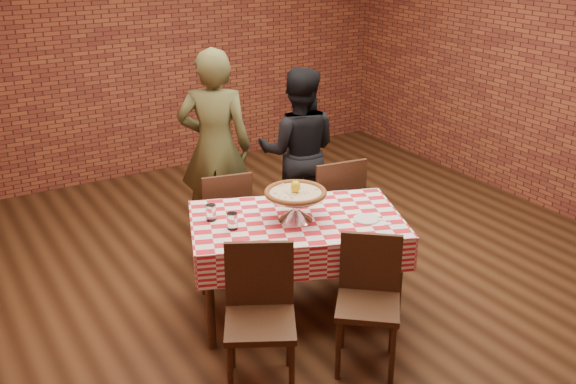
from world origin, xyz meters
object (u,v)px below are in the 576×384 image
object	(u,v)px
water_glass_left	(232,221)
condiment_caddy	(298,193)
water_glass_right	(211,213)
chair_near_right	(368,308)
pizza_stand	(295,207)
table	(296,266)
diner_olive	(215,148)
diner_black	(298,152)
chair_far_left	(223,218)
chair_near_left	(260,323)
chair_far_right	(329,206)
pizza	(296,193)

from	to	relation	value
water_glass_left	condiment_caddy	xyz separation A→B (m)	(0.63, 0.17, 0.01)
water_glass_right	chair_near_right	distance (m)	1.28
chair_near_right	pizza_stand	bearing A→B (deg)	134.06
table	pizza_stand	size ratio (longest dim) A/B	3.35
diner_olive	condiment_caddy	bearing A→B (deg)	126.88
table	water_glass_left	size ratio (longest dim) A/B	12.67
diner_black	chair_far_left	bearing A→B (deg)	50.92
chair_near_left	water_glass_right	bearing A→B (deg)	111.45
pizza_stand	water_glass_right	distance (m)	0.59
pizza_stand	water_glass_left	xyz separation A→B (m)	(-0.45, 0.09, -0.04)
table	diner_black	distance (m)	1.47
pizza_stand	condiment_caddy	size ratio (longest dim) A/B	3.23
diner_black	table	bearing A→B (deg)	90.96
chair_near_left	chair_far_right	bearing A→B (deg)	70.64
condiment_caddy	chair_near_left	world-z (taller)	chair_near_left
condiment_caddy	chair_far_left	size ratio (longest dim) A/B	0.15
water_glass_left	chair_near_left	bearing A→B (deg)	-104.33
table	chair_far_right	world-z (taller)	chair_far_right
table	diner_black	world-z (taller)	diner_black
chair_near_left	diner_olive	world-z (taller)	diner_olive
table	chair_far_right	size ratio (longest dim) A/B	1.58
water_glass_left	chair_far_right	world-z (taller)	chair_far_right
water_glass_left	chair_far_left	bearing A→B (deg)	68.71
water_glass_left	chair_far_left	distance (m)	0.96
water_glass_left	water_glass_right	distance (m)	0.21
chair_far_left	chair_far_right	world-z (taller)	chair_far_right
water_glass_left	condiment_caddy	size ratio (longest dim) A/B	0.85
chair_far_right	pizza	bearing A→B (deg)	48.50
water_glass_right	condiment_caddy	bearing A→B (deg)	-2.81
condiment_caddy	pizza	bearing A→B (deg)	-124.65
pizza_stand	water_glass_right	world-z (taller)	pizza_stand
condiment_caddy	diner_olive	size ratio (longest dim) A/B	0.08
water_glass_left	table	bearing A→B (deg)	-9.99
chair_far_left	pizza_stand	bearing A→B (deg)	109.98
pizza	condiment_caddy	distance (m)	0.35
water_glass_right	diner_black	xyz separation A→B (m)	(1.29, 0.90, -0.05)
table	chair_near_right	distance (m)	0.80
chair_far_left	chair_far_right	size ratio (longest dim) A/B	0.95
pizza_stand	chair_far_right	bearing A→B (deg)	40.25
table	chair_near_right	size ratio (longest dim) A/B	1.68
water_glass_left	diner_black	size ratio (longest dim) A/B	0.08
water_glass_left	chair_near_left	world-z (taller)	chair_near_left
chair_near_right	diner_black	distance (m)	2.14
chair_far_left	diner_olive	distance (m)	0.68
chair_far_left	condiment_caddy	bearing A→B (deg)	127.58
chair_far_left	diner_olive	bearing A→B (deg)	-97.98
table	diner_black	size ratio (longest dim) A/B	0.95
pizza_stand	chair_near_right	size ratio (longest dim) A/B	0.50
chair_near_left	chair_far_left	distance (m)	1.60
chair_near_right	diner_black	xyz separation A→B (m)	(0.73, 1.99, 0.33)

